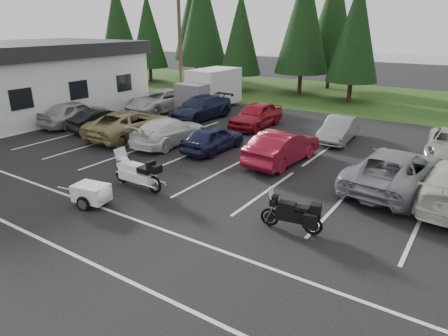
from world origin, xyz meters
TOP-DOWN VIEW (x-y plane):
  - ground at (0.00, 0.00)m, footprint 120.00×120.00m
  - grass_strip at (0.00, 24.00)m, footprint 80.00×16.00m
  - lake_water at (4.00, 55.00)m, footprint 70.00×50.00m
  - building at (-18.00, 4.00)m, footprint 10.60×15.60m
  - utility_pole at (-10.00, 12.00)m, footprint 1.60×0.26m
  - box_truck at (-8.00, 12.50)m, footprint 2.40×5.60m
  - stall_markings at (0.00, 2.00)m, footprint 32.00×16.00m
  - conifer_0 at (-28.00, 22.50)m, footprint 4.58×4.58m
  - conifer_1 at (-22.00, 21.20)m, footprint 3.96×3.96m
  - conifer_2 at (-16.00, 22.80)m, footprint 5.10×5.10m
  - conifer_3 at (-10.50, 21.40)m, footprint 3.87×3.87m
  - conifer_4 at (-5.00, 22.90)m, footprint 4.80×4.80m
  - conifer_5 at (0.00, 21.60)m, footprint 4.14×4.14m
  - conifer_back_a at (-20.00, 27.00)m, footprint 5.28×5.28m
  - conifer_back_b at (-4.00, 27.50)m, footprint 4.97×4.97m
  - car_near_0 at (-11.91, 3.78)m, footprint 1.90×4.69m
  - car_near_1 at (-9.50, 3.87)m, footprint 1.82×4.20m
  - car_near_2 at (-6.90, 3.72)m, footprint 2.81×5.74m
  - car_near_3 at (-4.22, 3.91)m, footprint 2.07×4.93m
  - car_near_4 at (-1.56, 4.20)m, footprint 1.65×3.93m
  - car_near_5 at (2.19, 4.49)m, footprint 1.88×4.73m
  - car_near_6 at (7.22, 4.04)m, footprint 3.22×6.00m
  - car_far_0 at (-10.38, 10.01)m, footprint 3.10×5.92m
  - car_far_1 at (-6.42, 9.60)m, footprint 2.42×5.36m
  - car_far_2 at (-2.16, 9.71)m, footprint 1.84×4.55m
  - car_far_3 at (3.17, 9.57)m, footprint 1.63×4.09m
  - touring_motorcycle at (-1.23, -1.45)m, footprint 2.77×0.89m
  - cargo_trailer at (-1.42, -3.53)m, footprint 1.89×1.27m
  - adventure_motorcycle at (5.28, -1.26)m, footprint 2.31×1.10m

SIDE VIEW (x-z plane):
  - ground at x=0.00m, z-range 0.00..0.00m
  - lake_water at x=4.00m, z-range -0.01..0.01m
  - stall_markings at x=0.00m, z-range 0.00..0.01m
  - grass_strip at x=0.00m, z-range 0.00..0.01m
  - cargo_trailer at x=-1.42m, z-range 0.00..0.81m
  - car_far_3 at x=3.17m, z-range 0.00..1.32m
  - car_near_4 at x=-1.56m, z-range 0.00..1.33m
  - car_near_1 at x=-9.50m, z-range 0.00..1.34m
  - adventure_motorcycle at x=5.28m, z-range 0.00..1.35m
  - car_near_3 at x=-4.22m, z-range 0.00..1.42m
  - car_far_1 at x=-6.42m, z-range 0.00..1.52m
  - touring_motorcycle at x=-1.23m, z-range 0.00..1.53m
  - car_near_5 at x=2.19m, z-range 0.00..1.53m
  - car_far_2 at x=-2.16m, z-range 0.00..1.55m
  - car_near_2 at x=-6.90m, z-range 0.00..1.57m
  - car_far_0 at x=-10.38m, z-range 0.00..1.59m
  - car_near_0 at x=-11.91m, z-range 0.00..1.60m
  - car_near_6 at x=7.22m, z-range 0.00..1.60m
  - box_truck at x=-8.00m, z-range 0.00..2.90m
  - building at x=-18.00m, z-range 0.00..4.90m
  - utility_pole at x=-10.00m, z-range 0.20..9.20m
  - conifer_3 at x=-10.50m, z-range 0.76..9.78m
  - conifer_1 at x=-22.00m, z-range 0.78..10.00m
  - conifer_5 at x=0.00m, z-range 0.81..10.45m
  - conifer_0 at x=-28.00m, z-range 0.90..11.56m
  - conifer_4 at x=-5.00m, z-range 0.95..12.12m
  - conifer_back_b at x=-4.00m, z-range 0.98..12.56m
  - conifer_2 at x=-16.00m, z-range 1.01..12.90m
  - conifer_back_a at x=-20.00m, z-range 1.04..13.34m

